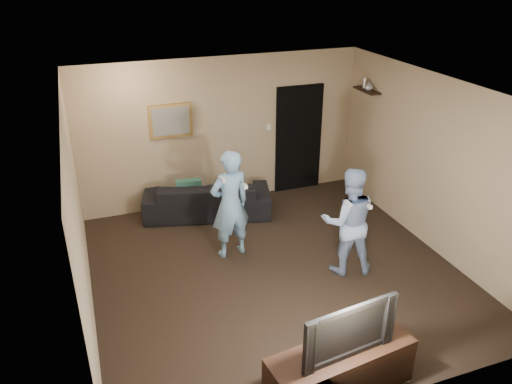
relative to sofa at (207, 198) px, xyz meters
name	(u,v)px	position (x,y,z in m)	size (l,w,h in m)	color
ground	(275,271)	(0.45, -2.02, -0.31)	(5.00, 5.00, 0.00)	black
ceiling	(278,92)	(0.45, -2.02, 2.29)	(5.00, 5.00, 0.04)	silver
wall_back	(223,132)	(0.45, 0.48, 0.99)	(5.00, 0.04, 2.60)	tan
wall_front	(382,301)	(0.45, -4.52, 0.99)	(5.00, 0.04, 2.60)	tan
wall_left	(78,220)	(-2.05, -2.02, 0.99)	(0.04, 5.00, 2.60)	tan
wall_right	(433,164)	(2.95, -2.02, 0.99)	(0.04, 5.00, 2.60)	tan
sofa	(207,198)	(0.00, 0.00, 0.00)	(2.14, 0.84, 0.63)	black
throw_pillow	(189,191)	(-0.31, 0.00, 0.17)	(0.42, 0.14, 0.42)	#184A3E
painting_frame	(171,121)	(-0.45, 0.45, 1.29)	(0.72, 0.05, 0.57)	olive
painting_canvas	(171,121)	(-0.45, 0.43, 1.29)	(0.62, 0.01, 0.47)	slate
doorway	(299,139)	(1.90, 0.45, 0.69)	(0.90, 0.06, 2.00)	black
light_switch	(269,127)	(1.30, 0.45, 0.99)	(0.08, 0.02, 0.12)	silver
wall_shelf	(367,90)	(2.84, -0.22, 1.68)	(0.20, 0.60, 0.03)	black
shelf_vase	(369,86)	(2.84, -0.27, 1.76)	(0.13, 0.13, 0.14)	silver
shelf_figurine	(365,83)	(2.84, -0.13, 1.78)	(0.06, 0.06, 0.18)	silver
tv_console	(340,370)	(0.27, -4.23, -0.06)	(1.55, 0.50, 0.55)	black
television	(344,326)	(0.27, -4.23, 0.52)	(1.05, 0.14, 0.60)	black
wii_player_left	(230,204)	(0.00, -1.36, 0.52)	(0.66, 0.54, 1.66)	#7AACD4
wii_player_right	(348,221)	(1.41, -2.32, 0.47)	(0.90, 0.78, 1.57)	#94AFD7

